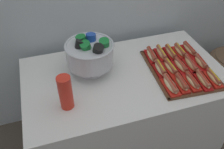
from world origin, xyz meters
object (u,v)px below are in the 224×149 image
Objects in this scene: hot_dog_7 at (181,66)px; hot_dog_12 at (171,52)px; hot_dog_14 at (189,50)px; punch_bowl at (90,53)px; hot_dog_13 at (180,51)px; cup_stack at (66,92)px; hot_dog_9 at (201,62)px; hot_dog_11 at (161,53)px; hot_dog_1 at (181,83)px; hot_dog_0 at (170,85)px; hot_dog_3 at (203,80)px; hot_dog_10 at (152,55)px; hot_dog_5 at (160,69)px; buffet_table at (124,109)px; hot_dog_6 at (171,67)px; serving_tray at (180,69)px; hot_dog_2 at (192,81)px; hot_dog_8 at (191,64)px; hot_dog_4 at (213,78)px.

hot_dog_7 reaches higher than hot_dog_12.
hot_dog_14 is 0.56× the size of punch_bowl.
cup_stack reaches higher than hot_dog_13.
hot_dog_11 is at bearing 139.66° from hot_dog_9.
hot_dog_1 is 0.97× the size of hot_dog_13.
hot_dog_0 is 0.95× the size of hot_dog_3.
hot_dog_9 is at bearing -32.90° from hot_dog_10.
buffet_table is at bearing 165.11° from hot_dog_5.
buffet_table is 7.59× the size of hot_dog_0.
hot_dog_13 is (-0.06, 0.17, -0.00)m from hot_dog_9.
hot_dog_13 is (0.16, 0.15, -0.00)m from hot_dog_6.
hot_dog_10 reaches higher than buffet_table.
serving_tray is 3.22× the size of hot_dog_7.
buffet_table is 7.92× the size of hot_dog_5.
hot_dog_14 is (0.16, 0.15, 0.03)m from serving_tray.
hot_dog_1 reaches higher than hot_dog_13.
cup_stack is at bearing 175.29° from hot_dog_2.
hot_dog_11 reaches higher than hot_dog_6.
hot_dog_6 is at bearing 85.92° from hot_dog_1.
hot_dog_13 is 0.52× the size of punch_bowl.
hot_dog_14 is at bearing -4.08° from hot_dog_11.
hot_dog_10 is at bearing 98.72° from hot_dog_1.
hot_dog_5 reaches higher than hot_dog_8.
hot_dog_5 is at bearing -20.33° from punch_bowl.
hot_dog_3 is 0.22m from hot_dog_6.
hot_dog_8 is 1.11× the size of hot_dog_13.
punch_bowl reaches higher than hot_dog_9.
hot_dog_13 is at bearing 61.47° from hot_dog_1.
hot_dog_3 is 0.18m from hot_dog_7.
hot_dog_10 is (-0.21, 0.18, -0.00)m from hot_dog_8.
hot_dog_0 is 0.08m from hot_dog_1.
punch_bowl is at bearing 165.98° from hot_dog_9.
hot_dog_0 is at bearing 175.92° from hot_dog_2.
hot_dog_6 is (0.07, -0.01, -0.00)m from hot_dog_5.
hot_dog_4 is 0.17m from hot_dog_9.
buffet_table is 0.45m from hot_dog_5.
punch_bowl reaches higher than hot_dog_13.
punch_bowl is at bearing 163.58° from hot_dog_7.
hot_dog_7 is at bearing 61.47° from hot_dog_1.
hot_dog_7 is at bearing 175.92° from hot_dog_9.
buffet_table is 7.33× the size of hot_dog_10.
hot_dog_1 reaches higher than serving_tray.
punch_bowl reaches higher than hot_dog_12.
hot_dog_5 reaches higher than hot_dog_2.
hot_dog_3 is at bearing -59.80° from hot_dog_10.
hot_dog_10 is at bearing 85.92° from hot_dog_0.
hot_dog_0 is 0.34m from hot_dog_11.
hot_dog_13 is (0.09, 0.16, -0.00)m from hot_dog_7.
hot_dog_5 is 0.28m from hot_dog_13.
hot_dog_12 is (0.17, 0.32, -0.00)m from hot_dog_0.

